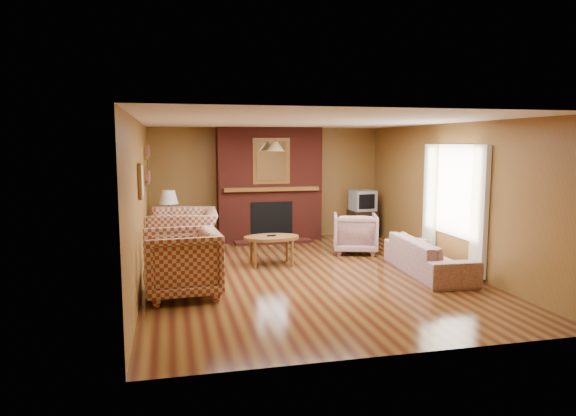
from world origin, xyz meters
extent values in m
plane|color=#3E1A0D|center=(0.00, 0.00, 0.00)|extent=(6.50, 6.50, 0.00)
plane|color=white|center=(0.00, 0.00, 2.40)|extent=(6.50, 6.50, 0.00)
plane|color=olive|center=(0.00, 3.25, 1.20)|extent=(6.50, 0.00, 6.50)
plane|color=olive|center=(0.00, -3.25, 1.20)|extent=(6.50, 0.00, 6.50)
plane|color=olive|center=(-2.50, 0.00, 1.20)|extent=(0.00, 6.50, 6.50)
plane|color=olive|center=(2.50, 0.00, 1.20)|extent=(0.00, 6.50, 6.50)
cube|color=#541A12|center=(0.00, 3.00, 1.20)|extent=(2.20, 0.50, 2.40)
cube|color=black|center=(0.00, 2.77, 0.45)|extent=(0.90, 0.06, 0.80)
cube|color=#541A12|center=(0.00, 2.60, 0.03)|extent=(1.60, 0.35, 0.06)
cube|color=brown|center=(0.00, 2.73, 1.12)|extent=(2.00, 0.18, 0.08)
cube|color=brown|center=(0.00, 2.76, 1.70)|extent=(0.78, 0.05, 0.95)
cube|color=white|center=(0.00, 2.73, 1.70)|extent=(0.62, 0.02, 0.80)
cube|color=beige|center=(2.44, -0.95, 1.05)|extent=(0.08, 0.35, 2.00)
cube|color=beige|center=(2.44, 0.55, 1.05)|extent=(0.08, 0.35, 2.00)
cube|color=white|center=(2.48, -0.20, 1.30)|extent=(0.03, 1.10, 1.50)
cube|color=brown|center=(-2.47, 1.90, 1.35)|extent=(0.06, 0.55, 0.04)
cube|color=brown|center=(-2.47, 1.90, 1.80)|extent=(0.06, 0.55, 0.04)
cube|color=brown|center=(-2.47, -0.30, 1.55)|extent=(0.04, 0.40, 0.50)
cube|color=white|center=(-2.44, -0.30, 1.55)|extent=(0.01, 0.32, 0.42)
cylinder|color=black|center=(0.00, 2.30, 2.22)|extent=(0.01, 0.01, 0.35)
cone|color=tan|center=(0.00, 2.30, 2.00)|extent=(0.36, 0.36, 0.18)
imported|color=maroon|center=(-1.85, 1.53, 0.44)|extent=(1.25, 1.41, 0.88)
imported|color=maroon|center=(-1.95, -0.77, 0.46)|extent=(1.08, 1.05, 0.92)
imported|color=#B4A88C|center=(1.90, -0.45, 0.29)|extent=(0.88, 2.00, 0.57)
imported|color=#B4A88C|center=(1.33, 1.34, 0.38)|extent=(1.01, 1.02, 0.75)
ellipsoid|color=brown|center=(-0.41, 0.71, 0.47)|extent=(0.94, 0.59, 0.05)
cube|color=black|center=(-0.41, 0.71, 0.51)|extent=(0.15, 0.05, 0.02)
cylinder|color=brown|center=(-0.10, 0.90, 0.22)|extent=(0.05, 0.05, 0.45)
cylinder|color=brown|center=(-0.73, 0.90, 0.22)|extent=(0.05, 0.05, 0.45)
cylinder|color=brown|center=(-0.10, 0.52, 0.22)|extent=(0.05, 0.05, 0.45)
cylinder|color=brown|center=(-0.73, 0.52, 0.22)|extent=(0.05, 0.05, 0.45)
cube|color=brown|center=(-2.10, 2.45, 0.27)|extent=(0.45, 0.45, 0.54)
sphere|color=silver|center=(-2.10, 2.45, 0.69)|extent=(0.30, 0.30, 0.30)
cylinder|color=black|center=(-2.10, 2.45, 0.86)|extent=(0.03, 0.03, 0.09)
cone|color=white|center=(-2.10, 2.45, 1.03)|extent=(0.37, 0.37, 0.26)
cube|color=black|center=(2.05, 2.80, 0.30)|extent=(0.57, 0.53, 0.60)
cube|color=#989A9F|center=(2.05, 2.80, 0.82)|extent=(0.51, 0.50, 0.44)
cube|color=black|center=(2.05, 2.56, 0.82)|extent=(0.37, 0.05, 0.31)
camera|label=1|loc=(-2.08, -7.71, 2.08)|focal=32.00mm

